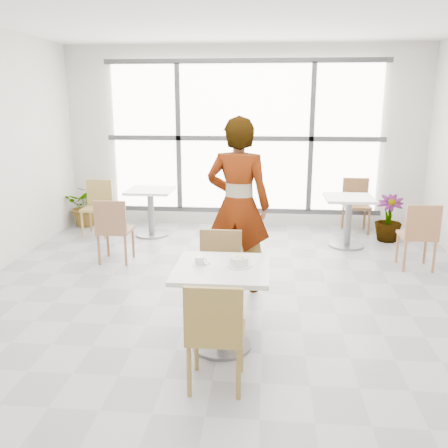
# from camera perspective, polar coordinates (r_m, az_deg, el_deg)

# --- Properties ---
(floor) EXTENTS (7.00, 7.00, 0.00)m
(floor) POSITION_cam_1_polar(r_m,az_deg,el_deg) (5.05, 0.31, -10.17)
(floor) COLOR #9E9EA5
(floor) RESTS_ON ground
(wall_back) EXTENTS (6.00, 0.00, 6.00)m
(wall_back) POSITION_cam_1_polar(r_m,az_deg,el_deg) (8.10, 2.45, 10.24)
(wall_back) COLOR silver
(wall_back) RESTS_ON ground
(wall_front) EXTENTS (6.00, 0.00, 6.00)m
(wall_front) POSITION_cam_1_polar(r_m,az_deg,el_deg) (1.30, -13.20, -14.38)
(wall_front) COLOR silver
(wall_front) RESTS_ON ground
(window) EXTENTS (4.60, 0.07, 2.52)m
(window) POSITION_cam_1_polar(r_m,az_deg,el_deg) (8.04, 2.42, 10.20)
(window) COLOR white
(window) RESTS_ON ground
(main_table) EXTENTS (0.80, 0.80, 0.75)m
(main_table) POSITION_cam_1_polar(r_m,az_deg,el_deg) (4.13, -0.27, -8.10)
(main_table) COLOR silver
(main_table) RESTS_ON ground
(chair_near) EXTENTS (0.42, 0.42, 0.87)m
(chair_near) POSITION_cam_1_polar(r_m,az_deg,el_deg) (3.56, -1.09, -12.47)
(chair_near) COLOR olive
(chair_near) RESTS_ON ground
(chair_far) EXTENTS (0.42, 0.42, 0.87)m
(chair_far) POSITION_cam_1_polar(r_m,az_deg,el_deg) (4.74, -0.52, -5.36)
(chair_far) COLOR olive
(chair_far) RESTS_ON ground
(oatmeal_bowl) EXTENTS (0.21, 0.21, 0.09)m
(oatmeal_bowl) POSITION_cam_1_polar(r_m,az_deg,el_deg) (4.05, 1.82, -4.47)
(oatmeal_bowl) COLOR white
(oatmeal_bowl) RESTS_ON main_table
(coffee_cup) EXTENTS (0.16, 0.13, 0.07)m
(coffee_cup) POSITION_cam_1_polar(r_m,az_deg,el_deg) (4.10, -2.91, -4.44)
(coffee_cup) COLOR silver
(coffee_cup) RESTS_ON main_table
(person) EXTENTS (0.78, 0.57, 1.96)m
(person) POSITION_cam_1_polar(r_m,az_deg,el_deg) (5.30, 1.71, 2.23)
(person) COLOR black
(person) RESTS_ON ground
(bg_table_left) EXTENTS (0.70, 0.70, 0.75)m
(bg_table_left) POSITION_cam_1_polar(r_m,az_deg,el_deg) (7.67, -8.75, 2.18)
(bg_table_left) COLOR white
(bg_table_left) RESTS_ON ground
(bg_table_right) EXTENTS (0.70, 0.70, 0.75)m
(bg_table_right) POSITION_cam_1_polar(r_m,az_deg,el_deg) (7.24, 14.65, 1.12)
(bg_table_right) COLOR white
(bg_table_right) RESTS_ON ground
(bg_chair_left_near) EXTENTS (0.42, 0.42, 0.87)m
(bg_chair_left_near) POSITION_cam_1_polar(r_m,az_deg,el_deg) (6.44, -13.10, -0.33)
(bg_chair_left_near) COLOR #8E6147
(bg_chair_left_near) RESTS_ON ground
(bg_chair_left_far) EXTENTS (0.42, 0.42, 0.87)m
(bg_chair_left_far) POSITION_cam_1_polar(r_m,az_deg,el_deg) (7.95, -14.84, 2.39)
(bg_chair_left_far) COLOR #A28748
(bg_chair_left_far) RESTS_ON ground
(bg_chair_right_near) EXTENTS (0.42, 0.42, 0.87)m
(bg_chair_right_near) POSITION_cam_1_polar(r_m,az_deg,el_deg) (6.50, 22.32, -0.91)
(bg_chair_right_near) COLOR #A46D48
(bg_chair_right_near) RESTS_ON ground
(bg_chair_right_far) EXTENTS (0.42, 0.42, 0.87)m
(bg_chair_right_far) POSITION_cam_1_polar(r_m,az_deg,el_deg) (8.15, 15.48, 2.65)
(bg_chair_right_far) COLOR brown
(bg_chair_right_far) RESTS_ON ground
(plant_left) EXTENTS (0.68, 0.60, 0.71)m
(plant_left) POSITION_cam_1_polar(r_m,az_deg,el_deg) (8.55, -16.15, 2.14)
(plant_left) COLOR #61874C
(plant_left) RESTS_ON ground
(plant_right) EXTENTS (0.48, 0.48, 0.72)m
(plant_right) POSITION_cam_1_polar(r_m,az_deg,el_deg) (7.73, 19.08, 0.66)
(plant_right) COLOR #387D3A
(plant_right) RESTS_ON ground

